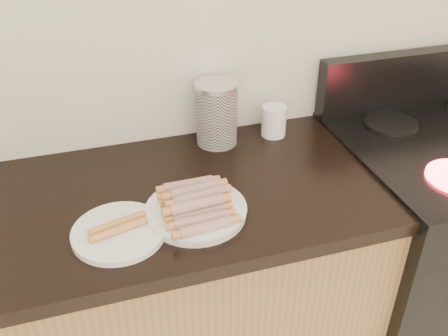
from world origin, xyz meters
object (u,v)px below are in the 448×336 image
object	(u,v)px
stove	(434,249)
canister	(217,114)
mug	(274,121)
main_plate	(196,212)
side_plate	(119,232)

from	to	relation	value
stove	canister	world-z (taller)	canister
stove	mug	size ratio (longest dim) A/B	9.20
main_plate	mug	distance (m)	0.48
mug	side_plate	bearing A→B (deg)	-146.83
main_plate	mug	world-z (taller)	mug
stove	canister	size ratio (longest dim) A/B	4.51
stove	canister	distance (m)	0.96
main_plate	canister	world-z (taller)	canister
stove	main_plate	xyz separation A→B (m)	(-0.91, -0.10, 0.45)
canister	stove	bearing A→B (deg)	-18.01
main_plate	stove	bearing A→B (deg)	6.05
side_plate	canister	world-z (taller)	canister
main_plate	canister	bearing A→B (deg)	65.43
main_plate	canister	size ratio (longest dim) A/B	1.27
stove	mug	world-z (taller)	mug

